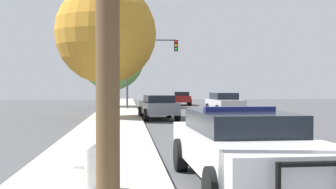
# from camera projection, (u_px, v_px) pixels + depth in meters

# --- Properties ---
(sidewalk_left) EXTENTS (3.00, 110.00, 0.13)m
(sidewalk_left) POSITION_uv_depth(u_px,v_px,m) (91.00, 178.00, 8.18)
(sidewalk_left) COLOR #ADA89E
(sidewalk_left) RESTS_ON ground_plane
(police_car) EXTENTS (2.18, 5.45, 1.47)m
(police_car) POSITION_uv_depth(u_px,v_px,m) (243.00, 145.00, 7.76)
(police_car) COLOR white
(police_car) RESTS_ON ground_plane
(fire_hydrant) EXTENTS (0.55, 0.24, 0.78)m
(fire_hydrant) POSITION_uv_depth(u_px,v_px,m) (91.00, 164.00, 7.04)
(fire_hydrant) COLOR white
(fire_hydrant) RESTS_ON sidewalk_left
(traffic_light) EXTENTS (4.21, 0.35, 5.70)m
(traffic_light) POSITION_uv_depth(u_px,v_px,m) (147.00, 59.00, 34.04)
(traffic_light) COLOR #424247
(traffic_light) RESTS_ON sidewalk_left
(car_background_oncoming) EXTENTS (2.13, 4.27, 1.46)m
(car_background_oncoming) POSITION_uv_depth(u_px,v_px,m) (224.00, 103.00, 28.94)
(car_background_oncoming) COLOR #B7B7BC
(car_background_oncoming) RESTS_ON ground_plane
(car_background_distant) EXTENTS (2.11, 4.67, 1.38)m
(car_background_distant) POSITION_uv_depth(u_px,v_px,m) (181.00, 98.00, 42.89)
(car_background_distant) COLOR maroon
(car_background_distant) RESTS_ON ground_plane
(car_background_midblock) EXTENTS (2.22, 4.22, 1.39)m
(car_background_midblock) POSITION_uv_depth(u_px,v_px,m) (158.00, 106.00, 23.93)
(car_background_midblock) COLOR slate
(car_background_midblock) RESTS_ON ground_plane
(tree_sidewalk_mid) EXTENTS (5.76, 5.76, 7.67)m
(tree_sidewalk_mid) POSITION_uv_depth(u_px,v_px,m) (106.00, 33.00, 23.96)
(tree_sidewalk_mid) COLOR brown
(tree_sidewalk_mid) RESTS_ON sidewalk_left
(tree_sidewalk_far) EXTENTS (5.70, 5.70, 7.13)m
(tree_sidewalk_far) POSITION_uv_depth(u_px,v_px,m) (112.00, 58.00, 37.29)
(tree_sidewalk_far) COLOR #4C3823
(tree_sidewalk_far) RESTS_ON sidewalk_left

